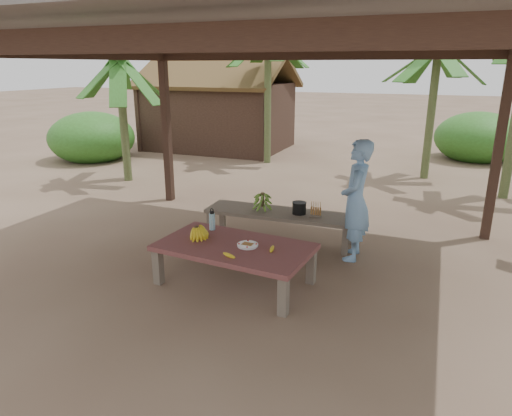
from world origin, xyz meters
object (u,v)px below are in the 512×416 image
at_px(water_flask, 212,221).
at_px(ripe_banana_bunch, 196,231).
at_px(bench, 279,215).
at_px(work_table, 234,250).
at_px(woman, 356,201).
at_px(plate, 248,245).
at_px(cooking_pot, 299,208).

bearing_deg(water_flask, ripe_banana_bunch, -96.78).
height_order(bench, ripe_banana_bunch, ripe_banana_bunch).
distance_m(work_table, woman, 1.80).
bearing_deg(work_table, ripe_banana_bunch, -178.38).
height_order(bench, plate, plate).
xyz_separation_m(work_table, woman, (1.18, 1.31, 0.38)).
bearing_deg(work_table, bench, 93.98).
relative_size(plate, cooking_pot, 1.25).
bearing_deg(cooking_pot, plate, -95.81).
height_order(water_flask, woman, woman).
xyz_separation_m(bench, plate, (0.14, -1.54, 0.12)).
relative_size(bench, ripe_banana_bunch, 7.81).
relative_size(work_table, cooking_pot, 9.44).
relative_size(ripe_banana_bunch, cooking_pot, 1.43).
xyz_separation_m(cooking_pot, woman, (0.85, -0.26, 0.28)).
height_order(bench, water_flask, water_flask).
bearing_deg(work_table, water_flask, 147.23).
height_order(cooking_pot, woman, woman).
xyz_separation_m(work_table, water_flask, (-0.48, 0.37, 0.19)).
distance_m(ripe_banana_bunch, cooking_pot, 1.76).
xyz_separation_m(work_table, bench, (0.02, 1.55, -0.04)).
bearing_deg(bench, woman, -13.61).
relative_size(bench, plate, 8.89).
xyz_separation_m(water_flask, cooking_pot, (0.81, 1.20, -0.09)).
bearing_deg(woman, bench, -107.02).
xyz_separation_m(plate, water_flask, (-0.65, 0.37, 0.10)).
xyz_separation_m(bench, woman, (1.15, -0.24, 0.42)).
height_order(ripe_banana_bunch, woman, woman).
xyz_separation_m(ripe_banana_bunch, water_flask, (0.04, 0.34, 0.03)).
height_order(plate, woman, woman).
distance_m(water_flask, woman, 1.92).
bearing_deg(cooking_pot, work_table, -101.73).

